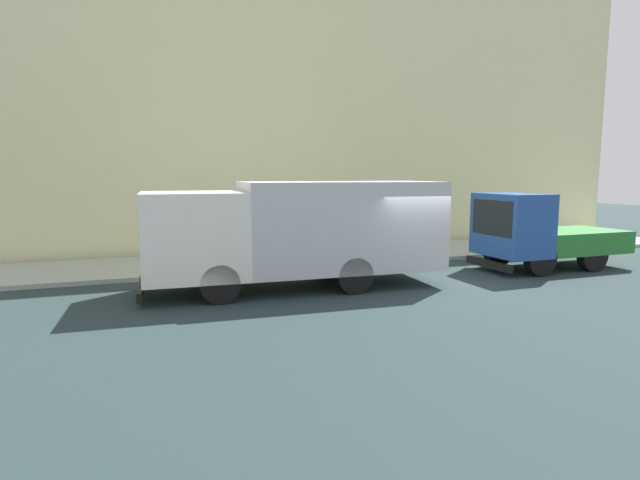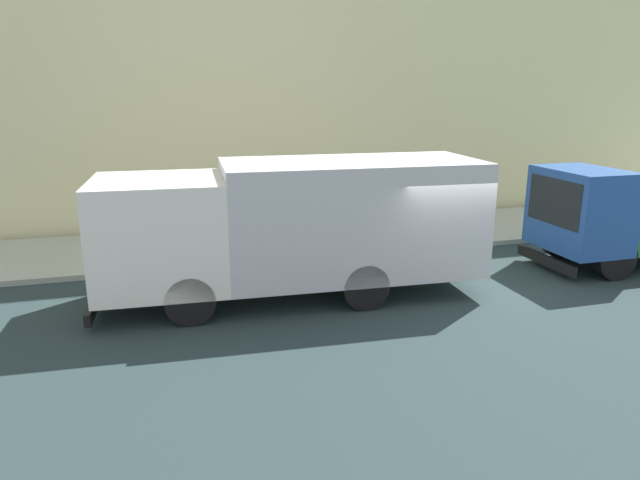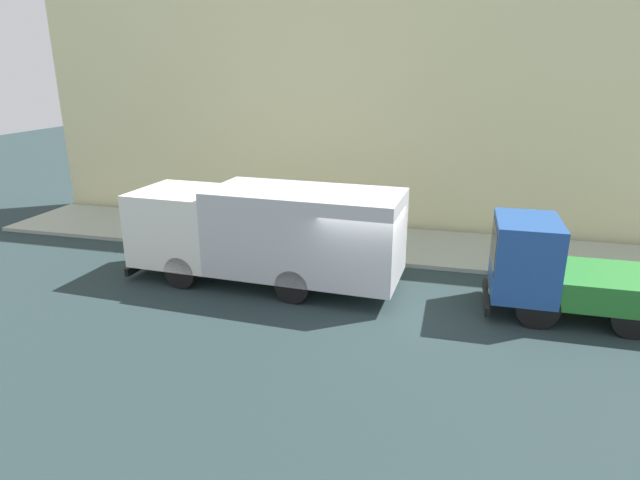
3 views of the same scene
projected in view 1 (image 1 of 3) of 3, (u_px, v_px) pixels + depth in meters
ground at (413, 284)px, 14.19m from camera, size 80.00×80.00×0.00m
sidewalk at (344, 255)px, 18.80m from camera, size 3.94×30.00×0.14m
building_facade at (321, 101)px, 20.33m from camera, size 0.50×30.00×11.98m
large_utility_truck at (298, 229)px, 13.57m from camera, size 2.87×8.12×2.88m
small_flatbed_truck at (538, 234)px, 16.35m from camera, size 2.20×5.01×2.48m
pedestrian_walking at (261, 235)px, 16.64m from camera, size 0.50×0.50×1.77m
traffic_cone_orange at (177, 260)px, 15.50m from camera, size 0.45×0.45×0.64m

